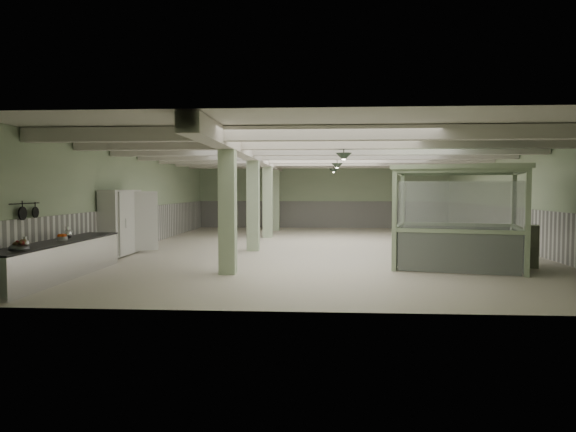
# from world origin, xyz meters

# --- Properties ---
(floor) EXTENTS (20.00, 20.00, 0.00)m
(floor) POSITION_xyz_m (0.00, 0.00, 0.00)
(floor) COLOR silver
(floor) RESTS_ON ground
(ceiling) EXTENTS (14.00, 20.00, 0.02)m
(ceiling) POSITION_xyz_m (0.00, 0.00, 3.60)
(ceiling) COLOR silver
(ceiling) RESTS_ON wall_back
(wall_back) EXTENTS (14.00, 0.02, 3.60)m
(wall_back) POSITION_xyz_m (0.00, 10.00, 1.80)
(wall_back) COLOR #ADC19A
(wall_back) RESTS_ON floor
(wall_front) EXTENTS (14.00, 0.02, 3.60)m
(wall_front) POSITION_xyz_m (0.00, -10.00, 1.80)
(wall_front) COLOR #ADC19A
(wall_front) RESTS_ON floor
(wall_left) EXTENTS (0.02, 20.00, 3.60)m
(wall_left) POSITION_xyz_m (-7.00, 0.00, 1.80)
(wall_left) COLOR #ADC19A
(wall_left) RESTS_ON floor
(wall_right) EXTENTS (0.02, 20.00, 3.60)m
(wall_right) POSITION_xyz_m (7.00, 0.00, 1.80)
(wall_right) COLOR #ADC19A
(wall_right) RESTS_ON floor
(wainscot_left) EXTENTS (0.05, 19.90, 1.50)m
(wainscot_left) POSITION_xyz_m (-6.97, 0.00, 0.75)
(wainscot_left) COLOR white
(wainscot_left) RESTS_ON floor
(wainscot_right) EXTENTS (0.05, 19.90, 1.50)m
(wainscot_right) POSITION_xyz_m (6.97, 0.00, 0.75)
(wainscot_right) COLOR white
(wainscot_right) RESTS_ON floor
(wainscot_back) EXTENTS (13.90, 0.05, 1.50)m
(wainscot_back) POSITION_xyz_m (0.00, 9.97, 0.75)
(wainscot_back) COLOR white
(wainscot_back) RESTS_ON floor
(girder) EXTENTS (0.45, 19.90, 0.40)m
(girder) POSITION_xyz_m (-2.50, 0.00, 3.38)
(girder) COLOR beige
(girder) RESTS_ON ceiling
(beam_a) EXTENTS (13.90, 0.35, 0.32)m
(beam_a) POSITION_xyz_m (0.00, -7.50, 3.42)
(beam_a) COLOR beige
(beam_a) RESTS_ON ceiling
(beam_b) EXTENTS (13.90, 0.35, 0.32)m
(beam_b) POSITION_xyz_m (0.00, -5.00, 3.42)
(beam_b) COLOR beige
(beam_b) RESTS_ON ceiling
(beam_c) EXTENTS (13.90, 0.35, 0.32)m
(beam_c) POSITION_xyz_m (0.00, -2.50, 3.42)
(beam_c) COLOR beige
(beam_c) RESTS_ON ceiling
(beam_d) EXTENTS (13.90, 0.35, 0.32)m
(beam_d) POSITION_xyz_m (0.00, 0.00, 3.42)
(beam_d) COLOR beige
(beam_d) RESTS_ON ceiling
(beam_e) EXTENTS (13.90, 0.35, 0.32)m
(beam_e) POSITION_xyz_m (0.00, 2.50, 3.42)
(beam_e) COLOR beige
(beam_e) RESTS_ON ceiling
(beam_f) EXTENTS (13.90, 0.35, 0.32)m
(beam_f) POSITION_xyz_m (0.00, 5.00, 3.42)
(beam_f) COLOR beige
(beam_f) RESTS_ON ceiling
(beam_g) EXTENTS (13.90, 0.35, 0.32)m
(beam_g) POSITION_xyz_m (0.00, 7.50, 3.42)
(beam_g) COLOR beige
(beam_g) RESTS_ON ceiling
(column_a) EXTENTS (0.42, 0.42, 3.60)m
(column_a) POSITION_xyz_m (-2.50, -6.00, 1.80)
(column_a) COLOR #ADC39D
(column_a) RESTS_ON floor
(column_b) EXTENTS (0.42, 0.42, 3.60)m
(column_b) POSITION_xyz_m (-2.50, -1.00, 1.80)
(column_b) COLOR #ADC39D
(column_b) RESTS_ON floor
(column_c) EXTENTS (0.42, 0.42, 3.60)m
(column_c) POSITION_xyz_m (-2.50, 4.00, 1.80)
(column_c) COLOR #ADC39D
(column_c) RESTS_ON floor
(column_d) EXTENTS (0.42, 0.42, 3.60)m
(column_d) POSITION_xyz_m (-2.50, 8.00, 1.80)
(column_d) COLOR #ADC39D
(column_d) RESTS_ON floor
(hook_rail) EXTENTS (0.02, 1.20, 0.02)m
(hook_rail) POSITION_xyz_m (-6.93, -7.60, 1.85)
(hook_rail) COLOR black
(hook_rail) RESTS_ON wall_left
(pendant_front) EXTENTS (0.44, 0.44, 0.22)m
(pendant_front) POSITION_xyz_m (0.50, -5.00, 3.05)
(pendant_front) COLOR #2C3A2D
(pendant_front) RESTS_ON ceiling
(pendant_mid) EXTENTS (0.44, 0.44, 0.22)m
(pendant_mid) POSITION_xyz_m (0.50, 0.50, 3.05)
(pendant_mid) COLOR #2C3A2D
(pendant_mid) RESTS_ON ceiling
(pendant_back) EXTENTS (0.44, 0.44, 0.22)m
(pendant_back) POSITION_xyz_m (0.50, 5.50, 3.05)
(pendant_back) COLOR #2C3A2D
(pendant_back) RESTS_ON ceiling
(prep_counter) EXTENTS (0.93, 5.36, 0.91)m
(prep_counter) POSITION_xyz_m (-6.54, -7.00, 0.46)
(prep_counter) COLOR silver
(prep_counter) RESTS_ON floor
(pitcher_near) EXTENTS (0.23, 0.24, 0.25)m
(pitcher_near) POSITION_xyz_m (-6.52, -8.33, 1.03)
(pitcher_near) COLOR silver
(pitcher_near) RESTS_ON prep_counter
(pitcher_far) EXTENTS (0.30, 0.32, 0.32)m
(pitcher_far) POSITION_xyz_m (-6.59, -6.30, 1.06)
(pitcher_far) COLOR silver
(pitcher_far) RESTS_ON prep_counter
(veg_colander) EXTENTS (0.49, 0.49, 0.20)m
(veg_colander) POSITION_xyz_m (-6.45, -8.66, 1.00)
(veg_colander) COLOR #45454B
(veg_colander) RESTS_ON prep_counter
(orange_bowl) EXTENTS (0.31, 0.31, 0.09)m
(orange_bowl) POSITION_xyz_m (-6.53, -6.71, 0.95)
(orange_bowl) COLOR #B2B2B7
(orange_bowl) RESTS_ON prep_counter
(skillet_near) EXTENTS (0.04, 0.31, 0.31)m
(skillet_near) POSITION_xyz_m (-6.88, -7.78, 1.63)
(skillet_near) COLOR black
(skillet_near) RESTS_ON hook_rail
(skillet_far) EXTENTS (0.03, 0.26, 0.26)m
(skillet_far) POSITION_xyz_m (-6.88, -7.26, 1.63)
(skillet_far) COLOR black
(skillet_far) RESTS_ON hook_rail
(walkin_cooler) EXTENTS (1.10, 2.31, 2.11)m
(walkin_cooler) POSITION_xyz_m (-6.62, -2.61, 1.06)
(walkin_cooler) COLOR silver
(walkin_cooler) RESTS_ON floor
(guard_booth) EXTENTS (4.08, 3.68, 2.82)m
(guard_booth) POSITION_xyz_m (3.72, -4.36, 1.88)
(guard_booth) COLOR #A2B994
(guard_booth) RESTS_ON floor
(filing_cabinet) EXTENTS (0.54, 0.64, 1.17)m
(filing_cabinet) POSITION_xyz_m (5.76, -4.36, 0.59)
(filing_cabinet) COLOR #626655
(filing_cabinet) RESTS_ON floor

